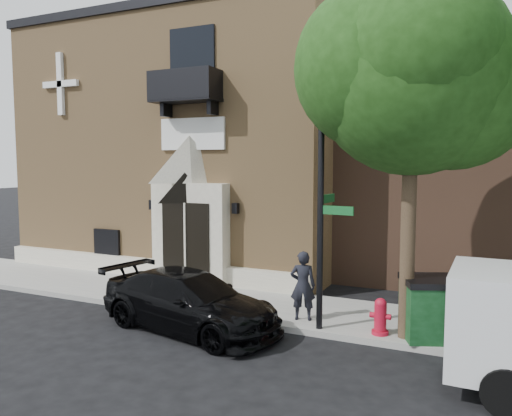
{
  "coord_description": "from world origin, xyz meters",
  "views": [
    {
      "loc": [
        7.48,
        -10.68,
        4.02
      ],
      "look_at": [
        1.65,
        2.0,
        2.73
      ],
      "focal_mm": 35.0,
      "sensor_mm": 36.0,
      "label": 1
    }
  ],
  "objects": [
    {
      "name": "ground",
      "position": [
        0.0,
        0.0,
        0.0
      ],
      "size": [
        120.0,
        120.0,
        0.0
      ],
      "primitive_type": "plane",
      "color": "black",
      "rests_on": "ground"
    },
    {
      "name": "sidewalk",
      "position": [
        1.0,
        1.5,
        0.07
      ],
      "size": [
        42.0,
        3.0,
        0.15
      ],
      "primitive_type": "cube",
      "color": "gray",
      "rests_on": "ground"
    },
    {
      "name": "black_sedan",
      "position": [
        1.15,
        -0.74,
        0.7
      ],
      "size": [
        5.1,
        2.86,
        1.4
      ],
      "primitive_type": "imported",
      "rotation": [
        0.0,
        0.0,
        1.37
      ],
      "color": "black",
      "rests_on": "ground"
    },
    {
      "name": "planter",
      "position": [
        -1.18,
        1.96,
        0.51
      ],
      "size": [
        0.7,
        0.62,
        0.73
      ],
      "primitive_type": "imported",
      "rotation": [
        0.0,
        0.0,
        0.08
      ],
      "color": "#435B2D",
      "rests_on": "sidewalk"
    },
    {
      "name": "pedestrian_near",
      "position": [
        3.52,
        0.68,
        1.0
      ],
      "size": [
        0.71,
        0.56,
        1.71
      ],
      "primitive_type": "imported",
      "rotation": [
        0.0,
        0.0,
        3.42
      ],
      "color": "black",
      "rests_on": "sidewalk"
    },
    {
      "name": "fire_hydrant",
      "position": [
        5.46,
        0.41,
        0.56
      ],
      "size": [
        0.47,
        0.38,
        0.83
      ],
      "color": "#AD0F26",
      "rests_on": "sidewalk"
    },
    {
      "name": "street_sign",
      "position": [
        4.11,
        0.23,
        2.87
      ],
      "size": [
        0.86,
        0.89,
        5.39
      ],
      "rotation": [
        0.0,
        0.0,
        -0.11
      ],
      "color": "black",
      "rests_on": "sidewalk"
    },
    {
      "name": "street_tree_left",
      "position": [
        6.03,
        0.35,
        5.87
      ],
      "size": [
        4.97,
        4.38,
        7.77
      ],
      "color": "#38281C",
      "rests_on": "sidewalk"
    },
    {
      "name": "church",
      "position": [
        -2.99,
        7.95,
        4.63
      ],
      "size": [
        12.2,
        11.01,
        9.3
      ],
      "color": "#A87F4F",
      "rests_on": "ground"
    },
    {
      "name": "dumpster",
      "position": [
        6.89,
        0.8,
        0.83
      ],
      "size": [
        2.34,
        1.84,
        1.34
      ],
      "rotation": [
        0.0,
        0.0,
        0.38
      ],
      "color": "#0E3414",
      "rests_on": "sidewalk"
    }
  ]
}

